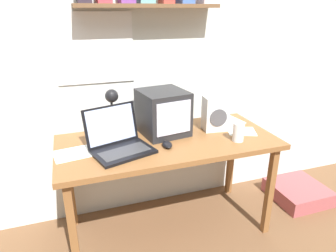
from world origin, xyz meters
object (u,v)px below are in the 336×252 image
crt_monitor (163,112)px  floor_cushion (298,192)px  computer_mouse (167,145)px  corner_desk (168,149)px  space_heater (215,113)px  laptop (118,140)px  desk_lamp (112,107)px  loose_paper_near_monitor (228,121)px  juice_glass (238,133)px  open_notebook (75,153)px  printed_handout (241,131)px

crt_monitor → floor_cushion: size_ratio=0.83×
computer_mouse → floor_cushion: (1.23, 0.09, -0.68)m
corner_desk → computer_mouse: size_ratio=13.42×
corner_desk → space_heater: 0.43m
laptop → desk_lamp: bearing=71.1°
space_heater → floor_cushion: size_ratio=0.57×
loose_paper_near_monitor → floor_cushion: (0.63, -0.20, -0.67)m
loose_paper_near_monitor → corner_desk: bearing=-161.5°
space_heater → loose_paper_near_monitor: 0.25m
space_heater → floor_cushion: bearing=0.0°
crt_monitor → space_heater: 0.38m
desk_lamp → juice_glass: 0.86m
desk_lamp → open_notebook: desk_lamp is taller
juice_glass → loose_paper_near_monitor: bearing=69.7°
space_heater → desk_lamp: bearing=177.7°
loose_paper_near_monitor → floor_cushion: 0.94m
juice_glass → open_notebook: bearing=171.8°
juice_glass → crt_monitor: bearing=145.6°
space_heater → open_notebook: space_heater is taller
computer_mouse → printed_handout: bearing=7.0°
laptop → loose_paper_near_monitor: laptop is taller
laptop → space_heater: size_ratio=1.72×
laptop → space_heater: 0.74m
laptop → floor_cushion: bearing=-15.8°
desk_lamp → space_heater: 0.73m
laptop → desk_lamp: size_ratio=1.25×
computer_mouse → loose_paper_near_monitor: (0.61, 0.29, -0.01)m
loose_paper_near_monitor → space_heater: bearing=-146.9°
desk_lamp → floor_cushion: size_ratio=0.78×
crt_monitor → open_notebook: size_ratio=1.34×
desk_lamp → loose_paper_near_monitor: bearing=4.6°
crt_monitor → juice_glass: bearing=-42.8°
laptop → space_heater: (0.73, 0.11, 0.06)m
computer_mouse → printed_handout: (0.59, 0.07, -0.01)m
loose_paper_near_monitor → floor_cushion: loose_paper_near_monitor is taller
crt_monitor → loose_paper_near_monitor: size_ratio=1.55×
juice_glass → computer_mouse: juice_glass is taller
laptop → printed_handout: 0.90m
floor_cushion → desk_lamp: bearing=173.3°
computer_mouse → crt_monitor: bearing=78.4°
corner_desk → loose_paper_near_monitor: size_ratio=6.29×
floor_cushion → printed_handout: bearing=-178.2°
desk_lamp → space_heater: (0.72, -0.10, -0.09)m
floor_cushion → space_heater: bearing=174.4°
crt_monitor → desk_lamp: 0.35m
floor_cushion → corner_desk: bearing=179.4°
printed_handout → open_notebook: bearing=179.1°
space_heater → loose_paper_near_monitor: (0.19, 0.12, -0.12)m
juice_glass → open_notebook: size_ratio=0.47×
laptop → desk_lamp: desk_lamp is taller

